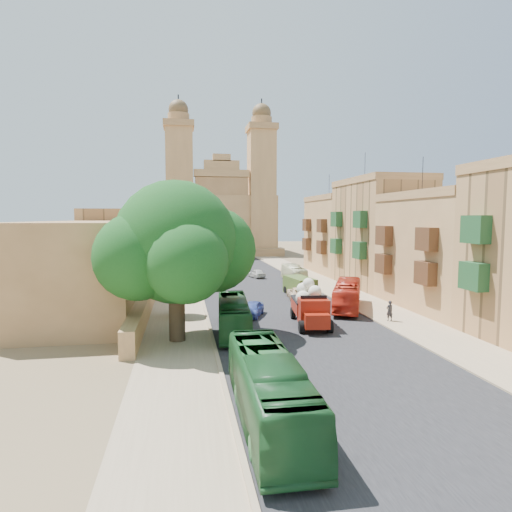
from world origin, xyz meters
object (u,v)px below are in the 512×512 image
object	(u,v)px
car_white_a	(219,279)
pedestrian_a	(390,311)
street_tree_c	(176,259)
bus_red_east	(347,295)
street_tree_d	(177,249)
car_blue_a	(252,309)
car_cream	(297,293)
car_white_b	(256,273)
church	(220,215)
car_blue_b	(225,260)
red_truck	(310,305)
bus_green_north	(233,315)
olive_pickup	(300,286)
ficus_tree	(177,247)
street_tree_b	(175,265)
bus_cream_east	(294,274)
bus_green_south	(269,389)
car_dkblue	(217,267)
pedestrian_c	(346,294)
street_tree_a	(172,281)

from	to	relation	value
car_white_a	pedestrian_a	bearing A→B (deg)	-67.07
street_tree_c	bus_red_east	size ratio (longest dim) A/B	0.43
street_tree_d	car_blue_a	size ratio (longest dim) A/B	1.34
car_cream	car_white_b	distance (m)	16.85
church	car_blue_b	distance (m)	25.41
church	red_truck	world-z (taller)	church
bus_green_north	bus_red_east	bearing A→B (deg)	34.05
olive_pickup	car_white_a	size ratio (longest dim) A/B	1.54
ficus_tree	street_tree_b	distance (m)	20.29
street_tree_d	pedestrian_a	distance (m)	45.10
street_tree_c	car_blue_b	world-z (taller)	street_tree_c
red_truck	bus_red_east	world-z (taller)	red_truck
church	car_white_a	world-z (taller)	church
street_tree_d	car_white_a	world-z (taller)	street_tree_d
olive_pickup	car_blue_a	size ratio (longest dim) A/B	1.33
car_white_a	car_blue_b	world-z (taller)	car_blue_b
street_tree_d	car_blue_b	bearing A→B (deg)	37.20
ficus_tree	car_white_b	world-z (taller)	ficus_tree
bus_cream_east	car_blue_a	world-z (taller)	bus_cream_east
red_truck	bus_green_south	size ratio (longest dim) A/B	0.63
car_cream	car_dkblue	world-z (taller)	car_dkblue
ficus_tree	pedestrian_a	distance (m)	18.77
ficus_tree	olive_pickup	world-z (taller)	ficus_tree
pedestrian_c	street_tree_c	bearing A→B (deg)	-161.21
red_truck	car_blue_a	distance (m)	5.81
car_white_a	bus_cream_east	bearing A→B (deg)	-11.40
street_tree_c	bus_green_south	world-z (taller)	street_tree_c
bus_green_south	car_blue_b	world-z (taller)	bus_green_south
bus_cream_east	car_blue_a	xyz separation A→B (m)	(-8.84, -19.01, -0.51)
street_tree_c	car_dkblue	size ratio (longest dim) A/B	0.89
bus_green_north	car_blue_a	bearing A→B (deg)	70.63
bus_green_north	bus_cream_east	distance (m)	26.56
street_tree_a	bus_green_south	bearing A→B (deg)	-78.00
street_tree_b	car_white_a	size ratio (longest dim) A/B	1.45
car_white_a	car_blue_b	bearing A→B (deg)	77.69
car_blue_a	olive_pickup	bearing A→B (deg)	76.17
street_tree_b	olive_pickup	world-z (taller)	street_tree_b
church	ficus_tree	world-z (taller)	church
street_tree_c	car_white_a	size ratio (longest dim) A/B	1.24
bus_cream_east	street_tree_a	bearing A→B (deg)	50.64
bus_green_north	bus_red_east	xyz separation A→B (m)	(11.80, 6.62, 0.02)
red_truck	bus_green_south	bearing A→B (deg)	-112.93
car_dkblue	pedestrian_c	xyz separation A→B (m)	(11.00, -28.71, 0.19)
red_truck	pedestrian_a	world-z (taller)	red_truck
pedestrian_a	olive_pickup	bearing A→B (deg)	-82.79
street_tree_b	red_truck	size ratio (longest dim) A/B	0.74
bus_cream_east	street_tree_b	bearing A→B (deg)	21.98
street_tree_a	red_truck	xyz separation A→B (m)	(11.15, -5.41, -1.47)
street_tree_c	red_truck	xyz separation A→B (m)	(11.15, -29.41, -1.16)
pedestrian_c	car_dkblue	bearing A→B (deg)	-179.97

